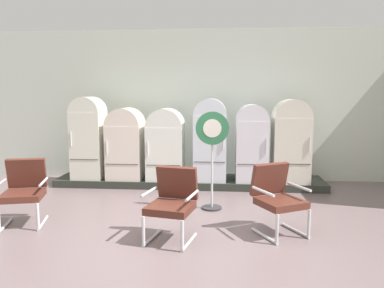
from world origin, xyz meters
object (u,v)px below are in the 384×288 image
at_px(refrigerator_2, 166,142).
at_px(refrigerator_4, 252,140).
at_px(armchair_center, 173,200).
at_px(refrigerator_3, 210,137).
at_px(sign_stand, 212,158).
at_px(refrigerator_0, 89,135).
at_px(armchair_right, 277,195).
at_px(refrigerator_1, 126,142).
at_px(armchair_left, 24,188).
at_px(refrigerator_5, 291,138).

relative_size(refrigerator_2, refrigerator_4, 0.94).
xyz_separation_m(refrigerator_4, armchair_center, (-1.18, -2.76, -0.43)).
height_order(refrigerator_3, sign_stand, refrigerator_3).
xyz_separation_m(refrigerator_0, refrigerator_3, (2.44, 0.02, -0.02)).
height_order(armchair_right, sign_stand, sign_stand).
relative_size(refrigerator_2, sign_stand, 0.90).
relative_size(armchair_center, sign_stand, 0.59).
relative_size(refrigerator_1, refrigerator_3, 0.88).
relative_size(refrigerator_1, refrigerator_4, 0.95).
xyz_separation_m(refrigerator_2, armchair_left, (-1.67, -2.36, -0.37)).
height_order(refrigerator_3, armchair_center, refrigerator_3).
relative_size(refrigerator_5, armchair_center, 1.74).
bearing_deg(refrigerator_0, armchair_left, -92.62).
xyz_separation_m(refrigerator_0, armchair_right, (3.42, -2.39, -0.51)).
height_order(refrigerator_2, refrigerator_3, refrigerator_3).
bearing_deg(armchair_right, sign_stand, 132.95).
xyz_separation_m(refrigerator_2, sign_stand, (0.97, -1.47, -0.05)).
bearing_deg(refrigerator_1, refrigerator_5, -0.52).
relative_size(refrigerator_3, armchair_right, 1.75).
distance_m(refrigerator_1, refrigerator_5, 3.25).
relative_size(refrigerator_4, armchair_center, 1.63).
relative_size(refrigerator_1, refrigerator_2, 1.01).
xyz_separation_m(refrigerator_4, sign_stand, (-0.73, -1.47, -0.11)).
bearing_deg(armchair_left, refrigerator_2, 54.76).
bearing_deg(refrigerator_4, armchair_right, -86.15).
distance_m(refrigerator_3, sign_stand, 1.47).
relative_size(refrigerator_5, sign_stand, 1.02).
relative_size(refrigerator_0, sign_stand, 1.05).
distance_m(refrigerator_2, sign_stand, 1.76).
relative_size(armchair_left, armchair_center, 1.00).
height_order(refrigerator_5, sign_stand, refrigerator_5).
distance_m(refrigerator_4, armchair_right, 2.47).
bearing_deg(armchair_center, refrigerator_1, 115.60).
xyz_separation_m(refrigerator_0, refrigerator_2, (1.56, 0.03, -0.14)).
bearing_deg(refrigerator_1, refrigerator_3, -0.41).
relative_size(refrigerator_3, refrigerator_4, 1.07).
bearing_deg(refrigerator_5, refrigerator_0, -179.98).
relative_size(refrigerator_3, armchair_center, 1.75).
bearing_deg(refrigerator_5, armchair_center, -125.17).
distance_m(armchair_left, armchair_center, 2.21).
xyz_separation_m(armchair_right, armchair_center, (-1.34, -0.34, 0.00)).
bearing_deg(refrigerator_2, refrigerator_1, 179.89).
bearing_deg(refrigerator_4, refrigerator_2, -179.89).
relative_size(refrigerator_1, armchair_right, 1.55).
height_order(refrigerator_3, armchair_left, refrigerator_3).
bearing_deg(refrigerator_4, sign_stand, -116.26).
bearing_deg(refrigerator_2, refrigerator_3, -0.68).
bearing_deg(sign_stand, refrigerator_3, 93.29).
relative_size(refrigerator_0, refrigerator_3, 1.02).
height_order(refrigerator_0, refrigerator_4, refrigerator_0).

